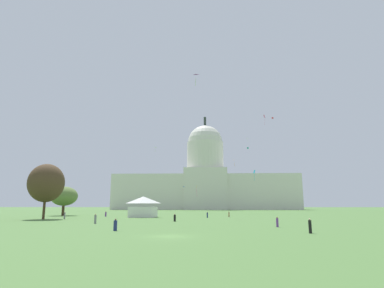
# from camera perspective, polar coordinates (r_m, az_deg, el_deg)

# --- Properties ---
(ground_plane) EXTENTS (800.00, 800.00, 0.00)m
(ground_plane) POSITION_cam_1_polar(r_m,az_deg,el_deg) (36.09, -4.06, -16.22)
(ground_plane) COLOR #4C7538
(capitol_building) EXTENTS (127.35, 28.16, 66.44)m
(capitol_building) POSITION_cam_1_polar(r_m,az_deg,el_deg) (225.51, 2.42, -6.82)
(capitol_building) COLOR silver
(capitol_building) RESTS_ON ground_plane
(event_tent) EXTENTS (7.78, 6.05, 5.60)m
(event_tent) POSITION_cam_1_polar(r_m,az_deg,el_deg) (89.52, -8.77, -11.09)
(event_tent) COLOR white
(event_tent) RESTS_ON ground_plane
(tree_west_mid) EXTENTS (10.96, 10.78, 13.13)m
(tree_west_mid) POSITION_cam_1_polar(r_m,az_deg,el_deg) (84.69, -24.71, -6.38)
(tree_west_mid) COLOR #4C3823
(tree_west_mid) RESTS_ON ground_plane
(tree_west_near) EXTENTS (9.66, 9.78, 9.04)m
(tree_west_near) POSITION_cam_1_polar(r_m,az_deg,el_deg) (109.65, -21.98, -8.69)
(tree_west_near) COLOR #4C3823
(tree_west_near) RESTS_ON ground_plane
(person_purple_near_tree_west) EXTENTS (0.44, 0.44, 1.56)m
(person_purple_near_tree_west) POSITION_cam_1_polar(r_m,az_deg,el_deg) (52.07, 15.07, -13.43)
(person_purple_near_tree_west) COLOR #703D93
(person_purple_near_tree_west) RESTS_ON ground_plane
(person_tan_deep_crowd) EXTENTS (0.51, 0.51, 1.49)m
(person_tan_deep_crowd) POSITION_cam_1_polar(r_m,az_deg,el_deg) (91.95, 6.65, -12.46)
(person_tan_deep_crowd) COLOR tan
(person_tan_deep_crowd) RESTS_ON ground_plane
(person_navy_lawn_far_left) EXTENTS (0.49, 0.49, 1.52)m
(person_navy_lawn_far_left) POSITION_cam_1_polar(r_m,az_deg,el_deg) (85.46, 2.77, -12.63)
(person_navy_lawn_far_left) COLOR navy
(person_navy_lawn_far_left) RESTS_ON ground_plane
(person_grey_aisle_center) EXTENTS (0.35, 0.35, 1.73)m
(person_grey_aisle_center) POSITION_cam_1_polar(r_m,az_deg,el_deg) (83.05, -21.91, -11.86)
(person_grey_aisle_center) COLOR gray
(person_grey_aisle_center) RESTS_ON ground_plane
(person_grey_back_center) EXTENTS (0.47, 0.47, 1.75)m
(person_grey_back_center) POSITION_cam_1_polar(r_m,az_deg,el_deg) (61.99, -16.97, -12.77)
(person_grey_back_center) COLOR gray
(person_grey_back_center) RESTS_ON ground_plane
(person_navy_mid_left) EXTENTS (0.62, 0.62, 1.58)m
(person_navy_mid_left) POSITION_cam_1_polar(r_m,az_deg,el_deg) (44.60, -13.61, -14.01)
(person_navy_mid_left) COLOR navy
(person_navy_mid_left) RESTS_ON ground_plane
(person_black_front_right) EXTENTS (0.51, 0.51, 1.76)m
(person_black_front_right) POSITION_cam_1_polar(r_m,az_deg,el_deg) (42.03, 20.44, -13.71)
(person_black_front_right) COLOR black
(person_black_front_right) RESTS_ON ground_plane
(person_purple_edge_east) EXTENTS (0.65, 0.65, 1.50)m
(person_purple_edge_east) POSITION_cam_1_polar(r_m,az_deg,el_deg) (97.07, -15.23, -12.07)
(person_purple_edge_east) COLOR #703D93
(person_purple_edge_east) RESTS_ON ground_plane
(person_black_back_left) EXTENTS (0.64, 0.64, 1.58)m
(person_black_back_left) POSITION_cam_1_polar(r_m,az_deg,el_deg) (67.05, -3.12, -13.11)
(person_black_back_left) COLOR black
(person_black_back_left) RESTS_ON ground_plane
(kite_blue_low) EXTENTS (1.28, 1.49, 2.27)m
(kite_blue_low) POSITION_cam_1_polar(r_m,az_deg,el_deg) (152.12, -1.63, -7.91)
(kite_blue_low) COLOR blue
(kite_pink_high) EXTENTS (0.87, 0.45, 4.82)m
(kite_pink_high) POSITION_cam_1_polar(r_m,az_deg,el_deg) (148.02, 12.87, 4.68)
(kite_pink_high) COLOR pink
(kite_violet_high) EXTENTS (1.71, 1.06, 3.44)m
(kite_violet_high) POSITION_cam_1_polar(r_m,az_deg,el_deg) (100.75, 0.65, 12.18)
(kite_violet_high) COLOR purple
(kite_white_high) EXTENTS (1.34, 1.01, 2.24)m
(kite_white_high) POSITION_cam_1_polar(r_m,az_deg,el_deg) (182.55, 9.85, 0.89)
(kite_white_high) COLOR white
(kite_red_high) EXTENTS (0.92, 0.93, 0.88)m
(kite_red_high) POSITION_cam_1_polar(r_m,az_deg,el_deg) (160.25, 14.26, 4.55)
(kite_red_high) COLOR red
(kite_cyan_low) EXTENTS (0.94, 0.73, 4.18)m
(kite_cyan_low) POSITION_cam_1_polar(r_m,az_deg,el_deg) (128.28, 11.13, -5.10)
(kite_cyan_low) COLOR #33BCDB
(kite_turquoise_high) EXTENTS (0.96, 0.99, 0.94)m
(kite_turquoise_high) POSITION_cam_1_polar(r_m,az_deg,el_deg) (193.08, 9.99, -0.72)
(kite_turquoise_high) COLOR teal
(kite_orange_mid) EXTENTS (1.34, 1.31, 2.81)m
(kite_orange_mid) POSITION_cam_1_polar(r_m,az_deg,el_deg) (160.03, 7.67, -3.10)
(kite_orange_mid) COLOR orange
(kite_gold_low) EXTENTS (0.46, 0.59, 3.74)m
(kite_gold_low) POSITION_cam_1_polar(r_m,az_deg,el_deg) (106.34, 0.85, -8.02)
(kite_gold_low) COLOR gold
(kite_lime_high) EXTENTS (1.64, 1.33, 2.78)m
(kite_lime_high) POSITION_cam_1_polar(r_m,az_deg,el_deg) (201.12, -6.63, -0.69)
(kite_lime_high) COLOR #8CD133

